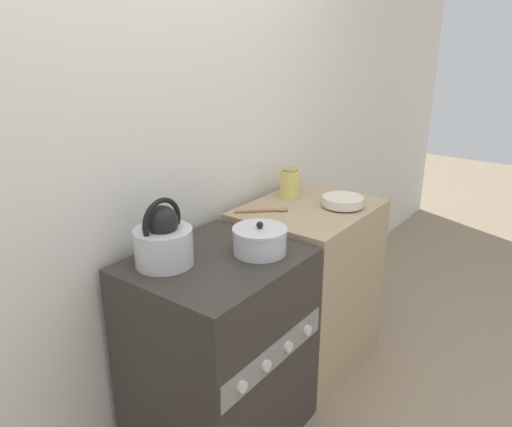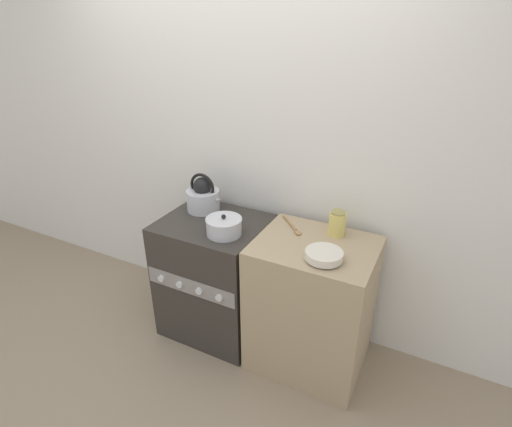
# 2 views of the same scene
# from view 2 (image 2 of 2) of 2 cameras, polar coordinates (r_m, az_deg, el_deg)

# --- Properties ---
(ground_plane) EXTENTS (12.00, 12.00, 0.00)m
(ground_plane) POSITION_cam_2_polar(r_m,az_deg,el_deg) (2.92, -8.59, -18.65)
(ground_plane) COLOR gray
(wall_back) EXTENTS (7.00, 0.06, 2.50)m
(wall_back) POSITION_cam_2_polar(r_m,az_deg,el_deg) (2.73, -2.57, 9.32)
(wall_back) COLOR silver
(wall_back) RESTS_ON ground_plane
(stove) EXTENTS (0.67, 0.60, 0.85)m
(stove) POSITION_cam_2_polar(r_m,az_deg,el_deg) (2.82, -5.83, -8.91)
(stove) COLOR #332D28
(stove) RESTS_ON ground_plane
(counter) EXTENTS (0.69, 0.56, 0.88)m
(counter) POSITION_cam_2_polar(r_m,az_deg,el_deg) (2.57, 7.88, -12.85)
(counter) COLOR tan
(counter) RESTS_ON ground_plane
(kettle) EXTENTS (0.27, 0.22, 0.27)m
(kettle) POSITION_cam_2_polar(r_m,az_deg,el_deg) (2.73, -7.55, 2.39)
(kettle) COLOR silver
(kettle) RESTS_ON stove
(cooking_pot) EXTENTS (0.22, 0.22, 0.13)m
(cooking_pot) POSITION_cam_2_polar(r_m,az_deg,el_deg) (2.43, -4.60, -1.84)
(cooking_pot) COLOR silver
(cooking_pot) RESTS_ON stove
(enamel_bowl) EXTENTS (0.20, 0.20, 0.05)m
(enamel_bowl) POSITION_cam_2_polar(r_m,az_deg,el_deg) (2.17, 9.69, -5.89)
(enamel_bowl) COLOR beige
(enamel_bowl) RESTS_ON counter
(storage_jar) EXTENTS (0.10, 0.10, 0.15)m
(storage_jar) POSITION_cam_2_polar(r_m,az_deg,el_deg) (2.40, 11.52, -1.41)
(storage_jar) COLOR #E0CC66
(storage_jar) RESTS_ON counter
(wooden_spoon) EXTENTS (0.20, 0.21, 0.02)m
(wooden_spoon) POSITION_cam_2_polar(r_m,az_deg,el_deg) (2.47, 5.30, -1.87)
(wooden_spoon) COLOR #A37A4C
(wooden_spoon) RESTS_ON counter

